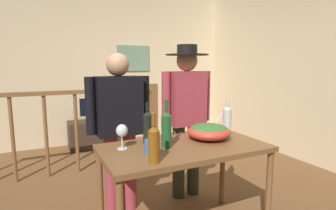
% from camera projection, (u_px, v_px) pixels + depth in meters
% --- Properties ---
extents(ground_plane, '(6.83, 6.83, 0.00)m').
position_uv_depth(ground_plane, '(165.00, 203.00, 2.77)').
color(ground_plane, brown).
extents(back_wall, '(4.81, 0.10, 2.79)m').
position_uv_depth(back_wall, '(105.00, 66.00, 4.91)').
color(back_wall, beige).
rests_on(back_wall, ground_plane).
extents(side_wall_right, '(0.10, 3.94, 2.79)m').
position_uv_depth(side_wall_right, '(280.00, 66.00, 4.29)').
color(side_wall_right, beige).
rests_on(side_wall_right, ground_plane).
extents(framed_picture, '(0.63, 0.03, 0.48)m').
position_uv_depth(framed_picture, '(133.00, 58.00, 5.06)').
color(framed_picture, gray).
extents(stair_railing, '(2.63, 0.10, 1.14)m').
position_uv_depth(stair_railing, '(93.00, 121.00, 3.57)').
color(stair_railing, brown).
rests_on(stair_railing, ground_plane).
extents(tv_console, '(0.90, 0.40, 0.47)m').
position_uv_depth(tv_console, '(96.00, 134.00, 4.65)').
color(tv_console, '#38281E').
rests_on(tv_console, ground_plane).
extents(flat_screen_tv, '(0.50, 0.12, 0.39)m').
position_uv_depth(flat_screen_tv, '(95.00, 107.00, 4.55)').
color(flat_screen_tv, black).
rests_on(flat_screen_tv, tv_console).
extents(serving_table, '(1.31, 0.69, 0.77)m').
position_uv_depth(serving_table, '(184.00, 156.00, 2.14)').
color(serving_table, brown).
rests_on(serving_table, ground_plane).
extents(salad_bowl, '(0.38, 0.38, 0.22)m').
position_uv_depth(salad_bowl, '(209.00, 131.00, 2.31)').
color(salad_bowl, '#CC3D2D').
rests_on(salad_bowl, serving_table).
extents(wine_glass, '(0.09, 0.09, 0.19)m').
position_uv_depth(wine_glass, '(122.00, 132.00, 2.03)').
color(wine_glass, silver).
rests_on(wine_glass, serving_table).
extents(wine_bottle_clear, '(0.08, 0.08, 0.32)m').
position_uv_depth(wine_bottle_clear, '(227.00, 118.00, 2.55)').
color(wine_bottle_clear, silver).
rests_on(wine_bottle_clear, serving_table).
extents(wine_bottle_green, '(0.08, 0.08, 0.38)m').
position_uv_depth(wine_bottle_green, '(166.00, 128.00, 2.07)').
color(wine_bottle_green, '#1E5628').
rests_on(wine_bottle_green, serving_table).
extents(wine_bottle_dark, '(0.07, 0.07, 0.34)m').
position_uv_depth(wine_bottle_dark, '(148.00, 126.00, 2.19)').
color(wine_bottle_dark, black).
rests_on(wine_bottle_dark, serving_table).
extents(wine_bottle_amber, '(0.08, 0.08, 0.33)m').
position_uv_depth(wine_bottle_amber, '(154.00, 143.00, 1.74)').
color(wine_bottle_amber, brown).
rests_on(wine_bottle_amber, serving_table).
extents(mug_blue, '(0.12, 0.08, 0.10)m').
position_uv_depth(mug_blue, '(150.00, 147.00, 1.93)').
color(mug_blue, '#3866B2').
rests_on(mug_blue, serving_table).
extents(person_standing_left, '(0.60, 0.22, 1.52)m').
position_uv_depth(person_standing_left, '(119.00, 121.00, 2.51)').
color(person_standing_left, '#9E3842').
rests_on(person_standing_left, ground_plane).
extents(person_standing_right, '(0.56, 0.44, 1.61)m').
position_uv_depth(person_standing_right, '(186.00, 109.00, 2.80)').
color(person_standing_right, '#2D3323').
rests_on(person_standing_right, ground_plane).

